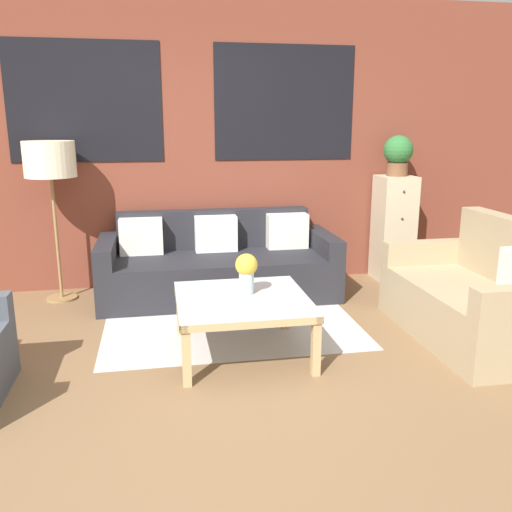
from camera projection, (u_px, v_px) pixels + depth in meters
name	position (u px, v px, depth m)	size (l,w,h in m)	color
ground_plane	(221.00, 394.00, 3.32)	(16.00, 16.00, 0.00)	brown
wall_back_brick	(189.00, 144.00, 5.31)	(8.40, 0.09, 2.80)	brown
rug	(231.00, 323.00, 4.49)	(2.05, 1.50, 0.00)	#BCB7B2
couch_dark	(218.00, 266.00, 5.16)	(2.20, 0.88, 0.78)	#232328
settee_vintage	(476.00, 300.00, 4.10)	(0.80, 1.49, 0.92)	tan
coffee_table	(242.00, 305.00, 3.81)	(0.91, 0.91, 0.43)	silver
floor_lamp	(50.00, 164.00, 4.79)	(0.45, 0.45, 1.46)	olive
drawer_cabinet	(393.00, 228.00, 5.63)	(0.36, 0.39, 1.09)	#C6B793
potted_plant	(398.00, 154.00, 5.44)	(0.29, 0.29, 0.41)	brown
flower_vase	(246.00, 270.00, 3.82)	(0.16, 0.16, 0.29)	#ADBCC6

